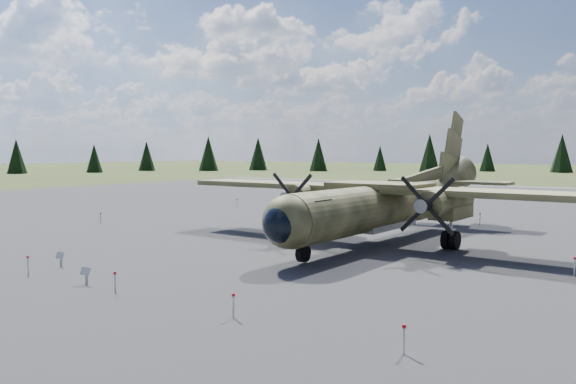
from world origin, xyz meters
The scene contains 7 objects.
ground centered at (0.00, 0.00, 0.00)m, with size 500.00×500.00×0.00m, color #455124.
apron centered at (0.00, 10.00, 0.00)m, with size 120.00×120.00×0.04m, color slate.
transport_plane centered at (5.39, 4.50, 2.65)m, with size 27.98×25.41×9.23m.
info_placard_left centered at (-4.39, -11.61, 0.46)m, with size 0.47×0.25×0.70m.
info_placard_right centered at (-0.18, -13.25, 0.48)m, with size 0.49×0.26×0.73m.
barrier_fence centered at (-0.46, -0.08, 0.51)m, with size 33.12×29.62×0.85m.
treeline centered at (-0.29, 6.09, 4.72)m, with size 278.13×288.49×10.87m.
Camera 1 is at (19.76, -27.62, 5.51)m, focal length 35.00 mm.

